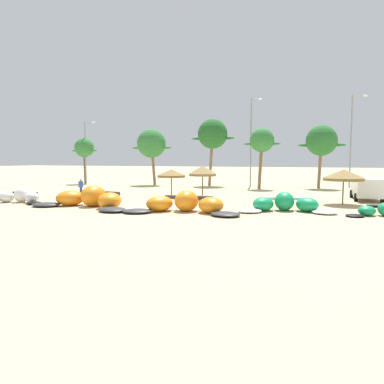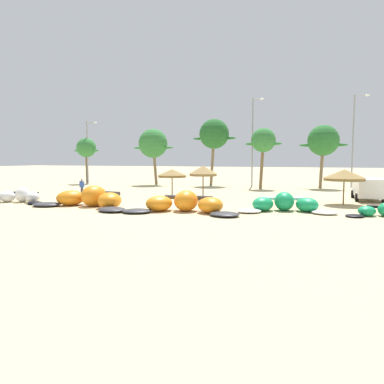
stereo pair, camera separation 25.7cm
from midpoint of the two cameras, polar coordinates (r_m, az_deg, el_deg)
ground_plane at (r=25.89m, az=-4.65°, el=-2.47°), size 260.00×260.00×0.00m
kite_far_left at (r=31.85m, az=-25.01°, el=-0.67°), size 5.32×2.65×1.21m
kite_left at (r=27.24m, az=-15.41°, el=-1.03°), size 8.37×4.33×1.51m
kite_left_of_center at (r=23.72m, az=-0.89°, el=-1.87°), size 7.90×3.94×1.38m
kite_center at (r=24.80m, az=14.55°, el=-1.84°), size 6.43×3.65×1.26m
beach_umbrella_near_van at (r=33.62m, az=-2.91°, el=2.93°), size 2.69×2.69×2.49m
beach_umbrella_middle at (r=31.40m, az=1.98°, el=3.32°), size 2.46×2.46×2.86m
beach_umbrella_near_palms at (r=29.72m, az=22.89°, el=2.46°), size 3.09×3.09×2.67m
parked_van at (r=34.04m, az=25.88°, el=0.71°), size 2.28×4.96×1.84m
person_near_kites at (r=34.99m, az=-16.60°, el=0.68°), size 0.36×0.24×1.62m
palm_leftmost at (r=52.93m, az=-16.03°, el=6.57°), size 4.01×2.68×6.32m
palm_left at (r=48.87m, az=-5.94°, el=7.50°), size 5.73×3.82×7.39m
palm_left_of_gap at (r=47.41m, az=3.63°, el=8.96°), size 5.71×3.81×8.53m
palm_center_left at (r=43.01m, az=11.23°, el=7.81°), size 4.19×2.80×6.98m
palm_center_right at (r=45.54m, az=19.95°, el=7.51°), size 5.37×3.58×7.37m
lamppost_west at (r=52.51m, az=-15.75°, el=6.47°), size 1.77×0.24×8.51m
lamppost_west_center at (r=46.14m, az=9.67°, el=8.20°), size 1.40×0.24×10.83m
lamppost_east_center at (r=48.02m, az=24.11°, el=7.85°), size 1.73×0.24×10.99m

